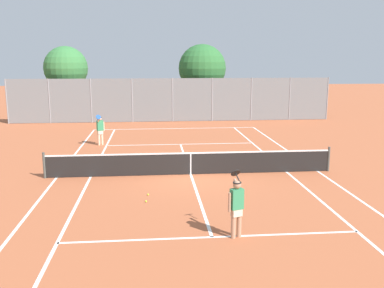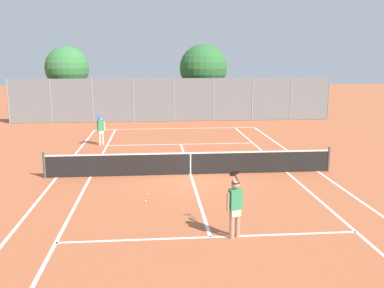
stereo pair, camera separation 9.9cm
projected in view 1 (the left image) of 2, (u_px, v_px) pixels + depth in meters
The scene contains 11 objects.
ground_plane at pixel (191, 175), 17.90m from camera, with size 120.00×120.00×0.00m, color #B25B38.
court_line_markings at pixel (191, 174), 17.90m from camera, with size 11.10×23.90×0.01m.
tennis_net at pixel (191, 163), 17.80m from camera, with size 12.00×0.10×1.07m.
player_near_side at pixel (236, 205), 11.47m from camera, with size 0.48×0.87×1.77m.
player_far_left at pixel (100, 129), 23.76m from camera, with size 0.43×0.90×1.77m.
loose_tennis_ball_1 at pixel (254, 165), 19.28m from camera, with size 0.07×0.07×0.07m, color #D1DB33.
loose_tennis_ball_2 at pixel (146, 201), 14.47m from camera, with size 0.07×0.07×0.07m, color #D1DB33.
loose_tennis_ball_4 at pixel (148, 195), 15.18m from camera, with size 0.07×0.07×0.07m, color #D1DB33.
back_fence at pixel (173, 100), 32.46m from camera, with size 24.45×0.08×3.30m.
tree_behind_left at pixel (66, 69), 33.47m from camera, with size 3.40×3.40×5.70m.
tree_behind_right at pixel (202, 69), 35.10m from camera, with size 3.89×3.89×5.90m.
Camera 1 is at (-1.56, -17.22, 4.81)m, focal length 40.00 mm.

